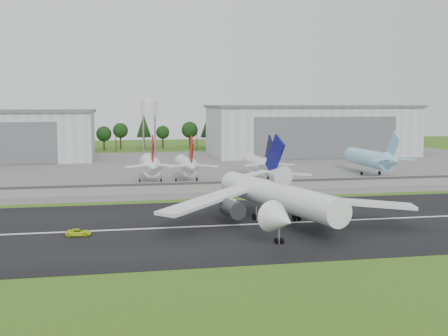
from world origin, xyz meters
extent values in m
plane|color=#326016|center=(0.00, 0.00, 0.00)|extent=(600.00, 600.00, 0.00)
cube|color=black|center=(0.00, 10.00, 0.05)|extent=(320.00, 60.00, 0.10)
cube|color=white|center=(0.00, 10.00, 0.11)|extent=(220.00, 1.00, 0.02)
cube|color=slate|center=(0.00, 120.00, 0.05)|extent=(320.00, 150.00, 0.10)
cube|color=gray|center=(0.00, 55.00, 1.75)|extent=(240.00, 0.50, 3.50)
cube|color=#38383A|center=(0.00, 54.70, 3.00)|extent=(240.00, 0.12, 0.70)
cube|color=silver|center=(75.00, 165.00, 12.00)|extent=(100.00, 45.00, 24.00)
cube|color=#595B60|center=(75.00, 165.00, 24.60)|extent=(102.00, 47.00, 1.20)
cube|color=#595B60|center=(75.00, 142.35, 10.08)|extent=(70.00, 0.30, 19.68)
cylinder|color=#99999E|center=(-8.00, 182.00, 10.00)|extent=(0.50, 0.50, 20.00)
cylinder|color=#99999E|center=(-2.00, 188.00, 10.00)|extent=(0.50, 0.50, 20.00)
cylinder|color=silver|center=(-5.00, 185.00, 23.50)|extent=(8.00, 8.00, 7.00)
cone|color=silver|center=(-5.00, 185.00, 28.20)|extent=(8.40, 8.40, 2.40)
cylinder|color=white|center=(12.26, 10.00, 6.20)|extent=(16.93, 44.01, 5.80)
cone|color=white|center=(5.82, -14.16, 6.20)|extent=(7.15, 7.29, 5.80)
cone|color=white|center=(19.08, 35.61, 7.40)|extent=(7.64, 10.11, 5.51)
cube|color=#0B0E65|center=(18.95, 35.12, 12.70)|extent=(2.94, 9.35, 11.13)
cube|color=white|center=(26.24, 4.21, 5.40)|extent=(28.50, 11.69, 2.65)
cylinder|color=#333338|center=(20.54, 4.17, 3.80)|extent=(5.09, 6.29, 3.80)
cube|color=white|center=(23.78, 33.84, 7.80)|extent=(9.16, 3.68, 0.98)
cube|color=white|center=(-2.75, 11.93, 5.40)|extent=(24.24, 23.08, 2.65)
cylinder|color=#333338|center=(2.18, 9.06, 3.80)|extent=(5.09, 6.29, 3.80)
cube|color=white|center=(14.12, 36.41, 7.80)|extent=(9.30, 7.58, 0.98)
cube|color=#99999E|center=(11.23, 6.13, 1.70)|extent=(17.38, 31.56, 3.20)
cylinder|color=black|center=(8.68, 14.06, 0.85)|extent=(0.77, 1.55, 1.50)
imported|color=#D4EE1C|center=(-29.65, 6.14, 0.80)|extent=(5.18, 2.69, 1.39)
cylinder|color=white|center=(-11.07, 80.00, 5.89)|extent=(5.77, 24.00, 5.77)
cone|color=white|center=(-11.07, 64.50, 6.89)|extent=(5.48, 7.00, 5.48)
cube|color=#9B0B12|center=(-11.07, 65.00, 11.69)|extent=(0.45, 8.59, 10.02)
cylinder|color=#99999E|center=(-14.57, 78.00, 1.50)|extent=(0.32, 0.32, 3.00)
cylinder|color=#99999E|center=(-7.57, 78.00, 1.50)|extent=(0.32, 0.32, 3.00)
cylinder|color=black|center=(-14.57, 78.00, 0.80)|extent=(0.40, 1.40, 1.40)
cylinder|color=white|center=(0.84, 80.00, 5.55)|extent=(5.11, 24.00, 5.11)
cone|color=white|center=(0.84, 64.50, 6.55)|extent=(4.85, 7.00, 4.85)
cube|color=maroon|center=(0.84, 65.00, 11.35)|extent=(0.45, 8.59, 10.02)
cylinder|color=#99999E|center=(-2.66, 78.00, 1.50)|extent=(0.32, 0.32, 3.00)
cylinder|color=#99999E|center=(4.34, 78.00, 1.50)|extent=(0.32, 0.32, 3.00)
cylinder|color=black|center=(-2.66, 78.00, 0.80)|extent=(0.40, 1.40, 1.40)
cylinder|color=white|center=(25.58, 80.00, 5.54)|extent=(5.09, 24.00, 5.09)
cone|color=white|center=(25.58, 64.50, 6.54)|extent=(4.83, 7.00, 4.83)
cube|color=black|center=(25.58, 65.00, 11.34)|extent=(0.45, 8.59, 10.02)
cylinder|color=#99999E|center=(22.08, 78.00, 1.50)|extent=(0.32, 0.32, 3.00)
cylinder|color=#99999E|center=(29.08, 78.00, 1.50)|extent=(0.32, 0.32, 3.00)
cylinder|color=black|center=(22.08, 78.00, 0.80)|extent=(0.40, 1.40, 1.40)
cylinder|color=#8ACFEF|center=(69.17, 85.00, 6.06)|extent=(6.12, 30.00, 6.12)
cone|color=#8ACFEF|center=(69.17, 66.50, 7.06)|extent=(5.81, 7.00, 5.81)
cube|color=#76C7F3|center=(69.17, 67.00, 11.86)|extent=(0.45, 8.59, 10.02)
cylinder|color=#99999E|center=(65.67, 83.00, 1.50)|extent=(0.32, 0.32, 3.00)
cylinder|color=#99999E|center=(72.67, 83.00, 1.50)|extent=(0.32, 0.32, 3.00)
cylinder|color=black|center=(65.67, 83.00, 0.80)|extent=(0.40, 1.40, 1.40)
camera|label=1|loc=(-21.98, -106.22, 26.29)|focal=45.00mm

